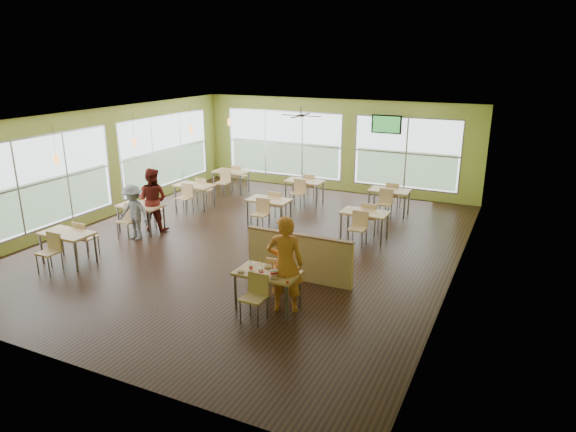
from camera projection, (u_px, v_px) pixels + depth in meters
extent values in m
plane|color=black|center=(253.00, 243.00, 13.25)|extent=(12.00, 12.00, 0.00)
plane|color=white|center=(250.00, 118.00, 12.29)|extent=(12.00, 12.00, 0.00)
cube|color=#ADB94B|center=(335.00, 146.00, 17.94)|extent=(10.00, 0.04, 3.20)
cube|color=#ADB94B|center=(54.00, 270.00, 7.60)|extent=(10.00, 0.04, 3.20)
cube|color=#ADB94B|center=(100.00, 165.00, 14.81)|extent=(0.04, 12.00, 3.20)
cube|color=#ADB94B|center=(460.00, 207.00, 10.73)|extent=(0.04, 12.00, 3.20)
cube|color=white|center=(43.00, 182.00, 13.10)|extent=(0.02, 4.50, 2.35)
cube|color=white|center=(167.00, 151.00, 17.41)|extent=(0.02, 4.50, 2.35)
cube|color=white|center=(284.00, 144.00, 18.77)|extent=(4.50, 0.02, 2.35)
cube|color=white|center=(406.00, 153.00, 16.93)|extent=(3.50, 0.02, 2.35)
cube|color=#B7BABC|center=(118.00, 202.00, 15.61)|extent=(0.04, 9.40, 0.05)
cube|color=#B7BABC|center=(341.00, 181.00, 18.19)|extent=(8.00, 0.04, 0.05)
cube|color=#DBB576|center=(268.00, 273.00, 9.63)|extent=(1.20, 0.70, 0.04)
cube|color=brown|center=(268.00, 274.00, 9.64)|extent=(1.22, 0.71, 0.01)
cylinder|color=slate|center=(235.00, 292.00, 9.72)|extent=(0.05, 0.05, 0.71)
cylinder|color=slate|center=(287.00, 303.00, 9.28)|extent=(0.05, 0.05, 0.71)
cylinder|color=slate|center=(251.00, 280.00, 10.22)|extent=(0.05, 0.05, 0.71)
cylinder|color=slate|center=(300.00, 290.00, 9.78)|extent=(0.05, 0.05, 0.71)
cube|color=#DBB576|center=(281.00, 275.00, 10.19)|extent=(0.42, 0.42, 0.04)
cube|color=#DBB576|center=(285.00, 262.00, 10.29)|extent=(0.42, 0.04, 0.40)
cube|color=#DBB576|center=(254.00, 298.00, 9.24)|extent=(0.42, 0.42, 0.04)
cube|color=#DBB576|center=(248.00, 291.00, 9.01)|extent=(0.42, 0.04, 0.40)
cube|color=#DBB576|center=(299.00, 258.00, 10.95)|extent=(2.40, 0.12, 1.00)
cube|color=brown|center=(299.00, 235.00, 10.80)|extent=(2.40, 0.14, 0.04)
cube|color=#DBB576|center=(67.00, 233.00, 11.76)|extent=(1.20, 0.70, 0.04)
cube|color=brown|center=(67.00, 234.00, 11.76)|extent=(1.22, 0.71, 0.01)
cylinder|color=slate|center=(42.00, 249.00, 11.84)|extent=(0.05, 0.05, 0.71)
cylinder|color=slate|center=(76.00, 257.00, 11.40)|extent=(0.05, 0.05, 0.71)
cylinder|color=slate|center=(62.00, 241.00, 12.34)|extent=(0.05, 0.05, 0.71)
cylinder|color=slate|center=(96.00, 248.00, 11.90)|extent=(0.05, 0.05, 0.71)
cube|color=#DBB576|center=(86.00, 237.00, 12.31)|extent=(0.42, 0.42, 0.04)
cube|color=#DBB576|center=(91.00, 226.00, 12.41)|extent=(0.42, 0.04, 0.40)
cube|color=#DBB576|center=(48.00, 253.00, 11.37)|extent=(0.42, 0.42, 0.04)
cube|color=#DBB576|center=(40.00, 246.00, 11.14)|extent=(0.42, 0.04, 0.40)
cube|color=#DBB576|center=(140.00, 206.00, 13.91)|extent=(1.20, 0.70, 0.04)
cube|color=brown|center=(140.00, 206.00, 13.92)|extent=(1.22, 0.71, 0.01)
cylinder|color=slate|center=(119.00, 219.00, 13.99)|extent=(0.05, 0.05, 0.71)
cylinder|color=slate|center=(150.00, 224.00, 13.55)|extent=(0.05, 0.05, 0.71)
cylinder|color=slate|center=(133.00, 213.00, 14.49)|extent=(0.05, 0.05, 0.71)
cylinder|color=slate|center=(164.00, 218.00, 14.05)|extent=(0.05, 0.05, 0.71)
cube|color=#DBB576|center=(154.00, 210.00, 14.47)|extent=(0.42, 0.42, 0.04)
cube|color=#DBB576|center=(158.00, 201.00, 14.57)|extent=(0.42, 0.04, 0.40)
cube|color=#DBB576|center=(127.00, 221.00, 13.52)|extent=(0.42, 0.42, 0.04)
cube|color=#DBB576|center=(121.00, 215.00, 13.29)|extent=(0.42, 0.04, 0.40)
cube|color=#DBB576|center=(194.00, 185.00, 16.06)|extent=(1.20, 0.70, 0.04)
cube|color=brown|center=(194.00, 186.00, 16.07)|extent=(1.22, 0.71, 0.01)
cylinder|color=slate|center=(175.00, 197.00, 16.15)|extent=(0.05, 0.05, 0.71)
cylinder|color=slate|center=(204.00, 201.00, 15.71)|extent=(0.05, 0.05, 0.71)
cylinder|color=slate|center=(186.00, 193.00, 16.65)|extent=(0.05, 0.05, 0.71)
cylinder|color=slate|center=(214.00, 197.00, 16.21)|extent=(0.05, 0.05, 0.71)
cube|color=#DBB576|center=(205.00, 190.00, 16.62)|extent=(0.42, 0.42, 0.04)
cube|color=#DBB576|center=(208.00, 182.00, 16.72)|extent=(0.42, 0.04, 0.40)
cube|color=#DBB576|center=(184.00, 198.00, 15.67)|extent=(0.42, 0.42, 0.04)
cube|color=#DBB576|center=(180.00, 193.00, 15.44)|extent=(0.42, 0.04, 0.40)
cube|color=#DBB576|center=(231.00, 171.00, 17.96)|extent=(1.20, 0.70, 0.04)
cube|color=brown|center=(231.00, 172.00, 17.97)|extent=(1.22, 0.71, 0.01)
cylinder|color=slate|center=(214.00, 182.00, 18.04)|extent=(0.05, 0.05, 0.71)
cylinder|color=slate|center=(240.00, 185.00, 17.60)|extent=(0.05, 0.05, 0.71)
cylinder|color=slate|center=(223.00, 179.00, 18.54)|extent=(0.05, 0.05, 0.71)
cylinder|color=slate|center=(249.00, 182.00, 18.10)|extent=(0.05, 0.05, 0.71)
cube|color=#DBB576|center=(239.00, 176.00, 18.52)|extent=(0.42, 0.42, 0.04)
cube|color=#DBB576|center=(242.00, 169.00, 18.62)|extent=(0.42, 0.04, 0.40)
cube|color=#DBB576|center=(223.00, 183.00, 17.57)|extent=(0.42, 0.42, 0.04)
cube|color=#DBB576|center=(220.00, 177.00, 17.34)|extent=(0.42, 0.04, 0.40)
cube|color=#DBB576|center=(269.00, 200.00, 14.45)|extent=(1.20, 0.70, 0.04)
cube|color=brown|center=(269.00, 201.00, 14.46)|extent=(1.22, 0.71, 0.01)
cylinder|color=slate|center=(248.00, 213.00, 14.53)|extent=(0.05, 0.05, 0.71)
cylinder|color=slate|center=(282.00, 218.00, 14.09)|extent=(0.05, 0.05, 0.71)
cylinder|color=slate|center=(257.00, 208.00, 15.03)|extent=(0.05, 0.05, 0.71)
cylinder|color=slate|center=(291.00, 212.00, 14.59)|extent=(0.05, 0.05, 0.71)
cube|color=#DBB576|center=(278.00, 204.00, 15.01)|extent=(0.42, 0.42, 0.04)
cube|color=#DBB576|center=(281.00, 196.00, 15.11)|extent=(0.42, 0.04, 0.40)
cube|color=#DBB576|center=(260.00, 215.00, 14.06)|extent=(0.42, 0.42, 0.04)
cube|color=#DBB576|center=(256.00, 209.00, 13.83)|extent=(0.42, 0.04, 0.40)
cube|color=#DBB576|center=(304.00, 181.00, 16.60)|extent=(1.20, 0.70, 0.04)
cube|color=brown|center=(304.00, 182.00, 16.61)|extent=(1.22, 0.71, 0.01)
cylinder|color=slate|center=(286.00, 192.00, 16.69)|extent=(0.05, 0.05, 0.71)
cylinder|color=slate|center=(316.00, 196.00, 16.25)|extent=(0.05, 0.05, 0.71)
cylinder|color=slate|center=(293.00, 188.00, 17.19)|extent=(0.05, 0.05, 0.71)
cylinder|color=slate|center=(323.00, 192.00, 16.75)|extent=(0.05, 0.05, 0.71)
cube|color=#DBB576|center=(311.00, 186.00, 17.16)|extent=(0.42, 0.42, 0.04)
cube|color=#DBB576|center=(313.00, 178.00, 17.26)|extent=(0.42, 0.04, 0.40)
cube|color=#DBB576|center=(297.00, 193.00, 16.21)|extent=(0.42, 0.42, 0.04)
cube|color=#DBB576|center=(295.00, 188.00, 15.98)|extent=(0.42, 0.04, 0.40)
cube|color=#DBB576|center=(365.00, 212.00, 13.31)|extent=(1.20, 0.70, 0.04)
cube|color=brown|center=(365.00, 213.00, 13.31)|extent=(1.22, 0.71, 0.01)
cylinder|color=slate|center=(341.00, 226.00, 13.39)|extent=(0.05, 0.05, 0.71)
cylinder|color=slate|center=(381.00, 232.00, 12.95)|extent=(0.05, 0.05, 0.71)
cylinder|color=slate|center=(348.00, 220.00, 13.89)|extent=(0.05, 0.05, 0.71)
cylinder|color=slate|center=(387.00, 226.00, 13.45)|extent=(0.05, 0.05, 0.71)
cube|color=#DBB576|center=(370.00, 217.00, 13.87)|extent=(0.42, 0.42, 0.04)
cube|color=#DBB576|center=(373.00, 207.00, 13.96)|extent=(0.42, 0.04, 0.40)
cube|color=#DBB576|center=(358.00, 229.00, 12.92)|extent=(0.42, 0.42, 0.04)
cube|color=#DBB576|center=(356.00, 223.00, 12.69)|extent=(0.42, 0.04, 0.40)
cube|color=#DBB576|center=(389.00, 190.00, 15.46)|extent=(1.20, 0.70, 0.04)
cube|color=brown|center=(389.00, 191.00, 15.47)|extent=(1.22, 0.71, 0.01)
cylinder|color=slate|center=(369.00, 203.00, 15.54)|extent=(0.05, 0.05, 0.71)
cylinder|color=slate|center=(404.00, 207.00, 15.10)|extent=(0.05, 0.05, 0.71)
cylinder|color=slate|center=(374.00, 198.00, 16.04)|extent=(0.05, 0.05, 0.71)
cylinder|color=slate|center=(409.00, 202.00, 15.60)|extent=(0.05, 0.05, 0.71)
cube|color=#DBB576|center=(393.00, 195.00, 16.02)|extent=(0.42, 0.42, 0.04)
cube|color=#DBB576|center=(395.00, 187.00, 16.12)|extent=(0.42, 0.04, 0.40)
cube|color=#DBB576|center=(384.00, 204.00, 15.07)|extent=(0.42, 0.42, 0.04)
cube|color=#DBB576|center=(383.00, 198.00, 14.84)|extent=(0.42, 0.04, 0.40)
cylinder|color=#2D2119|center=(54.00, 141.00, 11.12)|extent=(0.01, 0.01, 0.70)
cylinder|color=orange|center=(56.00, 159.00, 11.24)|extent=(0.11, 0.11, 0.22)
cylinder|color=#2D2119|center=(133.00, 127.00, 13.27)|extent=(0.01, 0.01, 0.70)
cylinder|color=orange|center=(135.00, 142.00, 13.39)|extent=(0.11, 0.11, 0.22)
cylinder|color=#2D2119|center=(190.00, 117.00, 15.43)|extent=(0.01, 0.01, 0.70)
cylinder|color=orange|center=(191.00, 130.00, 15.55)|extent=(0.11, 0.11, 0.22)
cylinder|color=#2D2119|center=(229.00, 110.00, 17.32)|extent=(0.01, 0.01, 0.70)
cylinder|color=orange|center=(229.00, 122.00, 17.44)|extent=(0.11, 0.11, 0.22)
cylinder|color=#2D2119|center=(301.00, 111.00, 14.91)|extent=(0.03, 0.03, 0.24)
cylinder|color=#2D2119|center=(301.00, 116.00, 14.95)|extent=(0.16, 0.16, 0.06)
cube|color=#2D2119|center=(312.00, 116.00, 14.81)|extent=(0.55, 0.10, 0.01)
cube|color=#2D2119|center=(306.00, 114.00, 15.26)|extent=(0.10, 0.55, 0.01)
cube|color=#2D2119|center=(290.00, 115.00, 15.10)|extent=(0.55, 0.10, 0.01)
cube|color=#2D2119|center=(296.00, 117.00, 14.65)|extent=(0.10, 0.55, 0.01)
cube|color=black|center=(387.00, 124.00, 16.87)|extent=(1.00, 0.06, 0.60)
cube|color=#318E39|center=(386.00, 124.00, 16.84)|extent=(0.90, 0.01, 0.52)
imported|color=#E24E19|center=(285.00, 264.00, 9.48)|extent=(0.80, 0.67, 1.89)
imported|color=#5A1710|center=(152.00, 199.00, 13.98)|extent=(0.96, 0.81, 1.74)
imported|color=slate|center=(134.00, 212.00, 13.33)|extent=(0.97, 0.59, 1.46)
cone|color=white|center=(251.00, 267.00, 9.69)|extent=(0.08, 0.08, 0.11)
cylinder|color=red|center=(251.00, 267.00, 9.68)|extent=(0.08, 0.08, 0.03)
cylinder|color=white|center=(251.00, 264.00, 9.67)|extent=(0.09, 0.09, 0.01)
cylinder|color=blue|center=(251.00, 259.00, 9.64)|extent=(0.03, 0.05, 0.20)
cone|color=white|center=(261.00, 272.00, 9.46)|extent=(0.10, 0.10, 0.13)
cylinder|color=red|center=(261.00, 272.00, 9.46)|extent=(0.09, 0.09, 0.04)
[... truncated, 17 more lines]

